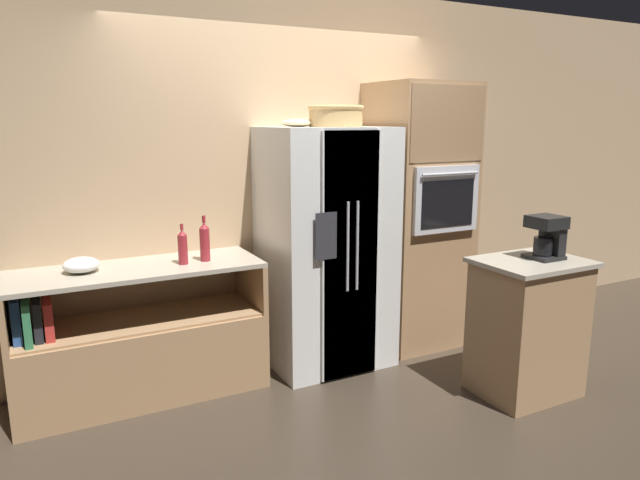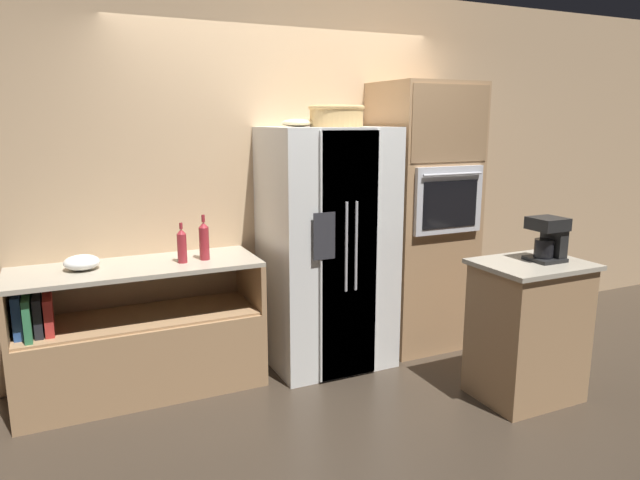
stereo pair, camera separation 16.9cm
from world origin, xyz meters
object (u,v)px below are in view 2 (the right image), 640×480
Objects in this scene: wall_oven at (421,217)px; bottle_short at (204,240)px; refrigerator at (327,248)px; bottle_tall at (182,245)px; mixing_bowl at (82,262)px; coffee_maker at (549,237)px; wicker_basket at (336,115)px; fruit_bowl at (299,123)px.

wall_oven reaches higher than bottle_short.
refrigerator is 6.56× the size of bottle_tall.
mixing_bowl is (-0.62, 0.09, -0.07)m from bottle_tall.
refrigerator reaches higher than coffee_maker.
bottle_tall is 0.16m from bottle_short.
refrigerator is 1.69m from mixing_bowl.
coffee_maker is at bearing -46.07° from wicker_basket.
bottle_tall is 0.63m from mixing_bowl.
refrigerator is 0.97m from wicker_basket.
mixing_bowl is (-1.74, 0.14, -0.92)m from wicker_basket.
wall_oven is 7.79× the size of bottle_tall.
coffee_maker is (0.20, -1.13, 0.02)m from wall_oven.
refrigerator reaches higher than bottle_tall.
refrigerator is 0.84× the size of wall_oven.
coffee_maker is at bearing -27.46° from bottle_tall.
fruit_bowl is 1.07× the size of mixing_bowl.
fruit_bowl is 1.18m from bottle_tall.
wall_oven is 1.77m from bottle_short.
wall_oven is 1.93m from bottle_tall.
wall_oven is 6.81× the size of bottle_short.
coffee_maker reaches higher than mixing_bowl.
wicker_basket is 1.29× the size of bottle_short.
refrigerator is at bearing 139.99° from wicker_basket.
fruit_bowl reaches higher than mixing_bowl.
wicker_basket is 1.65m from coffee_maker.
bottle_tall is (-1.93, -0.02, -0.05)m from wall_oven.
fruit_bowl reaches higher than coffee_maker.
mixing_bowl is at bearing 171.96° from bottle_tall.
bottle_short is (-0.96, 0.08, -0.83)m from wicker_basket.
refrigerator is 4.45× the size of wicker_basket.
wall_oven reaches higher than wicker_basket.
fruit_bowl is 1.73m from mixing_bowl.
wall_oven is 1.29m from fruit_bowl.
wall_oven is at bearing -1.50° from mixing_bowl.
wall_oven reaches higher than coffee_maker.
refrigerator is 0.92m from bottle_short.
coffee_maker is at bearing -23.48° from mixing_bowl.
wicker_basket is 1.40m from bottle_tall.
refrigerator is 1.07m from bottle_tall.
bottle_tall is at bearing -172.27° from bottle_short.
coffee_maker is (1.06, -1.09, 0.20)m from refrigerator.
coffee_maker is (1.01, -1.05, -0.77)m from wicker_basket.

